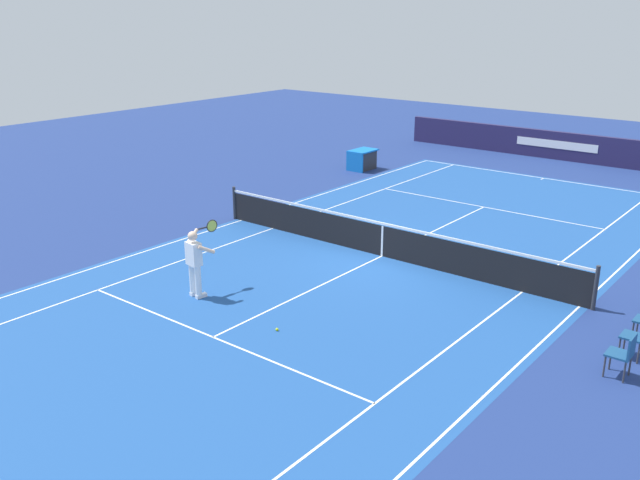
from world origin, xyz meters
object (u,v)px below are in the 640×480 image
spectator_chair_3 (638,335)px  tennis_ball (277,329)px  tennis_net (382,239)px  spectator_chair_4 (624,353)px  equipment_cart_tarped (362,159)px  tennis_player_near (195,260)px

spectator_chair_3 → tennis_ball: bearing=-61.3°
tennis_net → spectator_chair_4: tennis_net is taller
tennis_net → equipment_cart_tarped: bearing=-141.9°
tennis_net → tennis_ball: size_ratio=177.27×
tennis_ball → equipment_cart_tarped: equipment_cart_tarped is taller
spectator_chair_4 → spectator_chair_3: bearing=180.0°
tennis_net → spectator_chair_3: size_ratio=13.30×
tennis_player_near → spectator_chair_4: tennis_player_near is taller
tennis_net → tennis_player_near: size_ratio=6.89×
tennis_ball → spectator_chair_3: 7.26m
tennis_net → spectator_chair_4: 7.72m
spectator_chair_4 → equipment_cart_tarped: bearing=-129.2°
tennis_net → spectator_chair_3: tennis_net is taller
spectator_chair_4 → tennis_net: bearing=-111.1°
equipment_cart_tarped → spectator_chair_4: bearing=50.8°
spectator_chair_4 → equipment_cart_tarped: 17.99m
tennis_net → equipment_cart_tarped: size_ratio=9.36×
tennis_player_near → spectator_chair_3: bearing=109.8°
spectator_chair_3 → spectator_chair_4: (0.93, 0.00, 0.00)m
tennis_player_near → spectator_chair_3: (-3.28, 9.11, -0.41)m
spectator_chair_3 → tennis_net: bearing=-104.4°
tennis_net → spectator_chair_3: 7.44m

